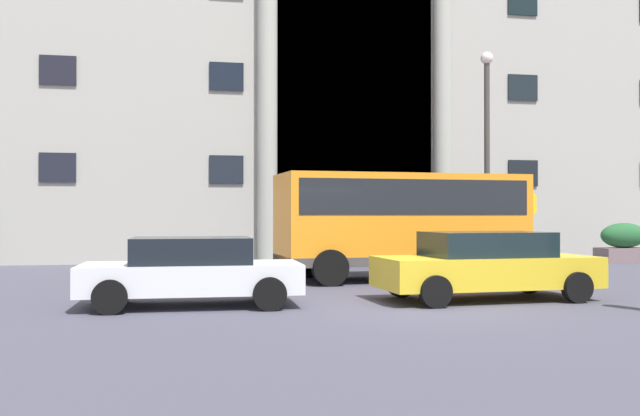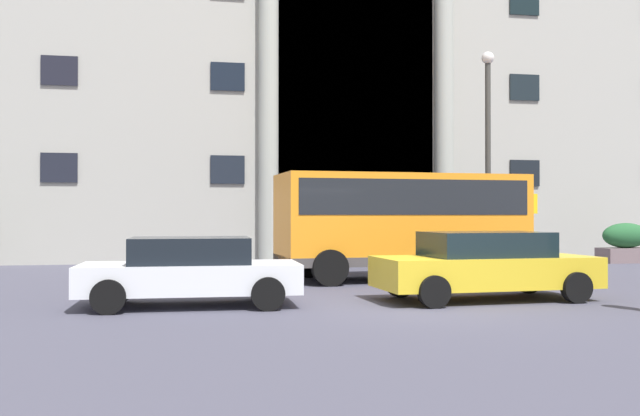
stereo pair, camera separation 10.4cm
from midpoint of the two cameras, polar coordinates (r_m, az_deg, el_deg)
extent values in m
cube|color=#464555|center=(13.53, 8.16, -8.26)|extent=(80.00, 64.00, 0.12)
cube|color=#A9A89F|center=(31.05, -2.76, 10.49)|extent=(36.33, 9.00, 15.36)
cube|color=black|center=(26.76, 2.75, 7.66)|extent=(6.00, 0.12, 11.12)
cylinder|color=#A8ACA0|center=(25.86, -4.41, 7.94)|extent=(0.72, 0.72, 11.12)
cylinder|color=#A6AA9F|center=(27.46, 9.79, 7.46)|extent=(0.72, 0.72, 11.12)
cube|color=black|center=(26.02, -20.62, 3.09)|extent=(1.23, 0.08, 1.03)
cube|color=black|center=(25.71, -7.72, 3.11)|extent=(1.23, 0.08, 1.03)
cube|color=black|center=(28.83, 16.05, 2.73)|extent=(1.23, 0.08, 1.03)
cube|color=black|center=(26.45, -20.60, 10.42)|extent=(1.23, 0.08, 1.03)
cube|color=black|center=(26.14, -7.71, 10.52)|extent=(1.23, 0.08, 1.03)
cube|color=black|center=(29.22, 16.03, 9.36)|extent=(1.23, 0.08, 1.03)
cube|color=black|center=(29.98, 16.01, 15.74)|extent=(1.23, 0.08, 1.03)
cube|color=orange|center=(19.04, 6.41, -0.88)|extent=(6.67, 2.75, 2.37)
cube|color=black|center=(19.04, 6.41, 0.81)|extent=(6.28, 2.76, 0.90)
cube|color=black|center=(20.39, 14.88, 0.18)|extent=(0.17, 2.01, 1.13)
cube|color=#474343|center=(19.08, 6.42, -4.09)|extent=(6.67, 2.79, 0.24)
cylinder|color=black|center=(21.08, 11.12, -4.07)|extent=(0.91, 0.33, 0.90)
cylinder|color=black|center=(18.95, 14.23, -4.46)|extent=(0.91, 0.33, 0.90)
cylinder|color=black|center=(19.56, -1.14, -4.35)|extent=(0.91, 0.33, 0.90)
cylinder|color=black|center=(17.25, 0.67, -4.87)|extent=(0.91, 0.33, 0.90)
cylinder|color=#969415|center=(22.21, 16.48, -2.03)|extent=(0.08, 0.08, 2.33)
cube|color=yellow|center=(22.17, 16.51, 0.33)|extent=(0.44, 0.03, 0.60)
cube|color=slate|center=(25.64, 12.13, -3.91)|extent=(2.15, 0.74, 0.46)
ellipsoid|color=#154F29|center=(25.61, 12.13, -2.22)|extent=(2.06, 0.67, 1.05)
cube|color=slate|center=(27.93, 23.33, -3.53)|extent=(1.89, 0.99, 0.53)
ellipsoid|color=#245B30|center=(27.90, 23.33, -2.05)|extent=(1.82, 0.89, 0.91)
cube|color=silver|center=(13.74, -10.58, -5.58)|extent=(4.18, 1.86, 0.55)
cube|color=black|center=(13.71, -10.58, -3.40)|extent=(2.27, 1.61, 0.50)
cylinder|color=black|center=(14.70, -5.02, -6.18)|extent=(0.62, 0.21, 0.62)
cylinder|color=black|center=(12.94, -4.34, -6.96)|extent=(0.62, 0.21, 0.62)
cylinder|color=black|center=(14.73, -16.06, -6.16)|extent=(0.62, 0.21, 0.62)
cylinder|color=black|center=(12.98, -16.91, -6.93)|extent=(0.62, 0.21, 0.62)
cube|color=gold|center=(14.88, 13.12, -5.05)|extent=(4.57, 2.07, 0.63)
cube|color=black|center=(14.85, 13.12, -2.87)|extent=(2.50, 1.73, 0.51)
cylinder|color=black|center=(16.43, 16.38, -5.56)|extent=(0.63, 0.24, 0.62)
cylinder|color=black|center=(14.92, 19.96, -6.07)|extent=(0.63, 0.24, 0.62)
cylinder|color=black|center=(15.11, 6.37, -6.03)|extent=(0.63, 0.24, 0.62)
cylinder|color=black|center=(13.45, 9.13, -6.72)|extent=(0.63, 0.24, 0.62)
cylinder|color=black|center=(18.13, 17.01, -5.12)|extent=(0.61, 0.25, 0.60)
cylinder|color=black|center=(17.20, 13.52, -5.38)|extent=(0.61, 0.27, 0.60)
cube|color=#4D5152|center=(17.63, 15.31, -4.34)|extent=(0.94, 0.46, 0.32)
cube|color=black|center=(17.50, 14.87, -3.78)|extent=(0.55, 0.32, 0.12)
cylinder|color=#A5A5A8|center=(18.01, 16.74, -3.30)|extent=(0.17, 0.54, 0.03)
cylinder|color=#3D3D38|center=(23.38, 13.27, 3.33)|extent=(0.18, 0.18, 6.64)
sphere|color=white|center=(23.86, 13.25, 11.75)|extent=(0.40, 0.40, 0.40)
camera|label=1|loc=(0.05, -90.16, 0.00)|focal=39.45mm
camera|label=2|loc=(0.05, 89.84, 0.00)|focal=39.45mm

